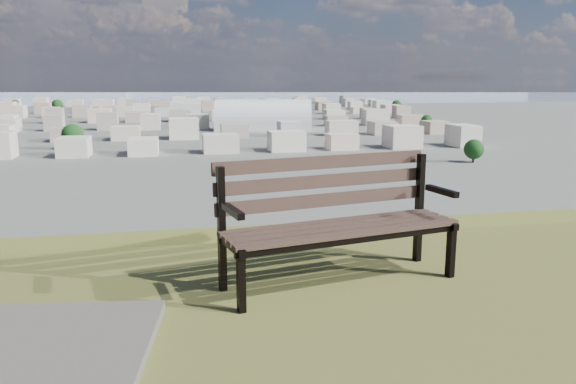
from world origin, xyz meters
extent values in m
cube|color=#453027|center=(-1.32, 2.56, 25.43)|extent=(1.75, 0.44, 0.03)
cube|color=#453027|center=(-1.35, 2.68, 25.43)|extent=(1.75, 0.44, 0.03)
cube|color=#453027|center=(-1.37, 2.80, 25.43)|extent=(1.75, 0.44, 0.03)
cube|color=#453027|center=(-1.40, 2.91, 25.43)|extent=(1.75, 0.44, 0.03)
cube|color=#453027|center=(-1.41, 2.99, 25.59)|extent=(1.74, 0.39, 0.10)
cube|color=#453027|center=(-1.42, 3.01, 25.73)|extent=(1.74, 0.39, 0.10)
cube|color=#453027|center=(-1.42, 3.04, 25.88)|extent=(1.74, 0.39, 0.10)
cube|color=black|center=(-2.15, 2.37, 25.22)|extent=(0.06, 0.07, 0.43)
cube|color=black|center=(-2.24, 2.79, 25.45)|extent=(0.06, 0.07, 0.91)
cube|color=black|center=(-2.19, 2.57, 25.40)|extent=(0.15, 0.49, 0.05)
cube|color=black|center=(-2.18, 2.52, 25.65)|extent=(0.12, 0.36, 0.04)
cube|color=black|center=(-0.49, 2.72, 25.22)|extent=(0.06, 0.07, 0.43)
cube|color=black|center=(-0.58, 3.13, 25.45)|extent=(0.06, 0.07, 0.91)
cube|color=black|center=(-0.53, 2.91, 25.40)|extent=(0.15, 0.49, 0.05)
cube|color=black|center=(-0.52, 2.86, 25.65)|extent=(0.12, 0.36, 0.04)
cube|color=black|center=(-1.32, 2.55, 25.39)|extent=(1.75, 0.40, 0.04)
cube|color=black|center=(-1.40, 2.92, 25.39)|extent=(1.75, 0.40, 0.04)
cube|color=silver|center=(42.06, 283.74, 2.68)|extent=(51.08, 28.43, 5.36)
cylinder|color=white|center=(42.06, 283.74, 5.36)|extent=(51.08, 28.43, 20.38)
cube|color=#A69A8E|center=(-36.00, 200.00, 3.50)|extent=(11.00, 11.00, 7.00)
cube|color=beige|center=(-12.00, 200.00, 3.50)|extent=(11.00, 11.00, 7.00)
cube|color=silver|center=(12.00, 200.00, 3.50)|extent=(11.00, 11.00, 7.00)
cube|color=beige|center=(36.00, 200.00, 3.50)|extent=(11.00, 11.00, 7.00)
cube|color=tan|center=(60.00, 200.00, 3.50)|extent=(11.00, 11.00, 7.00)
cube|color=beige|center=(84.00, 200.00, 3.50)|extent=(11.00, 11.00, 7.00)
cube|color=beige|center=(108.00, 200.00, 3.50)|extent=(11.00, 11.00, 7.00)
cube|color=beige|center=(-72.00, 250.00, 3.50)|extent=(11.00, 11.00, 7.00)
cube|color=silver|center=(-48.00, 250.00, 3.50)|extent=(11.00, 11.00, 7.00)
cube|color=beige|center=(-24.00, 250.00, 3.50)|extent=(11.00, 11.00, 7.00)
cube|color=tan|center=(0.00, 250.00, 3.50)|extent=(11.00, 11.00, 7.00)
cube|color=beige|center=(24.00, 250.00, 3.50)|extent=(11.00, 11.00, 7.00)
cube|color=beige|center=(48.00, 250.00, 3.50)|extent=(11.00, 11.00, 7.00)
cube|color=beige|center=(72.00, 250.00, 3.50)|extent=(11.00, 11.00, 7.00)
cube|color=#A69A8E|center=(96.00, 250.00, 3.50)|extent=(11.00, 11.00, 7.00)
cube|color=beige|center=(120.00, 250.00, 3.50)|extent=(11.00, 11.00, 7.00)
cube|color=tan|center=(-84.00, 300.00, 3.50)|extent=(11.00, 11.00, 7.00)
cube|color=beige|center=(-60.00, 300.00, 3.50)|extent=(11.00, 11.00, 7.00)
cube|color=beige|center=(-36.00, 300.00, 3.50)|extent=(11.00, 11.00, 7.00)
cube|color=beige|center=(-12.00, 300.00, 3.50)|extent=(11.00, 11.00, 7.00)
cube|color=#A69A8E|center=(12.00, 300.00, 3.50)|extent=(11.00, 11.00, 7.00)
cube|color=beige|center=(36.00, 300.00, 3.50)|extent=(11.00, 11.00, 7.00)
cube|color=silver|center=(60.00, 300.00, 3.50)|extent=(11.00, 11.00, 7.00)
cube|color=beige|center=(84.00, 300.00, 3.50)|extent=(11.00, 11.00, 7.00)
cube|color=tan|center=(108.00, 300.00, 3.50)|extent=(11.00, 11.00, 7.00)
cube|color=beige|center=(132.00, 300.00, 3.50)|extent=(11.00, 11.00, 7.00)
cube|color=#A69A8E|center=(-96.00, 350.00, 3.50)|extent=(11.00, 11.00, 7.00)
cube|color=beige|center=(-72.00, 350.00, 3.50)|extent=(11.00, 11.00, 7.00)
cube|color=silver|center=(-48.00, 350.00, 3.50)|extent=(11.00, 11.00, 7.00)
cube|color=beige|center=(-24.00, 350.00, 3.50)|extent=(11.00, 11.00, 7.00)
cube|color=tan|center=(0.00, 350.00, 3.50)|extent=(11.00, 11.00, 7.00)
cube|color=beige|center=(24.00, 350.00, 3.50)|extent=(11.00, 11.00, 7.00)
cube|color=beige|center=(48.00, 350.00, 3.50)|extent=(11.00, 11.00, 7.00)
cube|color=beige|center=(72.00, 350.00, 3.50)|extent=(11.00, 11.00, 7.00)
cube|color=#A69A8E|center=(96.00, 350.00, 3.50)|extent=(11.00, 11.00, 7.00)
cube|color=beige|center=(120.00, 350.00, 3.50)|extent=(11.00, 11.00, 7.00)
cube|color=silver|center=(144.00, 350.00, 3.50)|extent=(11.00, 11.00, 7.00)
cube|color=beige|center=(-108.00, 400.00, 3.50)|extent=(11.00, 11.00, 7.00)
cube|color=beige|center=(-84.00, 400.00, 3.50)|extent=(11.00, 11.00, 7.00)
cube|color=beige|center=(-60.00, 400.00, 3.50)|extent=(11.00, 11.00, 7.00)
cube|color=#A69A8E|center=(-36.00, 400.00, 3.50)|extent=(11.00, 11.00, 7.00)
cube|color=beige|center=(-12.00, 400.00, 3.50)|extent=(11.00, 11.00, 7.00)
cube|color=silver|center=(12.00, 400.00, 3.50)|extent=(11.00, 11.00, 7.00)
cube|color=beige|center=(36.00, 400.00, 3.50)|extent=(11.00, 11.00, 7.00)
cube|color=tan|center=(60.00, 400.00, 3.50)|extent=(11.00, 11.00, 7.00)
cube|color=beige|center=(84.00, 400.00, 3.50)|extent=(11.00, 11.00, 7.00)
cube|color=beige|center=(108.00, 400.00, 3.50)|extent=(11.00, 11.00, 7.00)
cube|color=beige|center=(132.00, 400.00, 3.50)|extent=(11.00, 11.00, 7.00)
cube|color=#A69A8E|center=(156.00, 400.00, 3.50)|extent=(11.00, 11.00, 7.00)
cube|color=beige|center=(-120.00, 450.00, 3.50)|extent=(11.00, 11.00, 7.00)
cube|color=tan|center=(-96.00, 450.00, 3.50)|extent=(11.00, 11.00, 7.00)
cube|color=beige|center=(-72.00, 450.00, 3.50)|extent=(11.00, 11.00, 7.00)
cube|color=beige|center=(-48.00, 450.00, 3.50)|extent=(11.00, 11.00, 7.00)
cube|color=beige|center=(-24.00, 450.00, 3.50)|extent=(11.00, 11.00, 7.00)
cube|color=#A69A8E|center=(0.00, 450.00, 3.50)|extent=(11.00, 11.00, 7.00)
cube|color=beige|center=(24.00, 450.00, 3.50)|extent=(11.00, 11.00, 7.00)
cube|color=silver|center=(48.00, 450.00, 3.50)|extent=(11.00, 11.00, 7.00)
cube|color=beige|center=(72.00, 450.00, 3.50)|extent=(11.00, 11.00, 7.00)
cube|color=tan|center=(96.00, 450.00, 3.50)|extent=(11.00, 11.00, 7.00)
cube|color=beige|center=(120.00, 450.00, 3.50)|extent=(11.00, 11.00, 7.00)
cube|color=beige|center=(144.00, 450.00, 3.50)|extent=(11.00, 11.00, 7.00)
cube|color=beige|center=(168.00, 450.00, 3.50)|extent=(11.00, 11.00, 7.00)
cube|color=silver|center=(-132.00, 500.00, 3.50)|extent=(11.00, 11.00, 7.00)
cube|color=beige|center=(-108.00, 500.00, 3.50)|extent=(11.00, 11.00, 7.00)
cube|color=tan|center=(-84.00, 500.00, 3.50)|extent=(11.00, 11.00, 7.00)
cube|color=beige|center=(-60.00, 500.00, 3.50)|extent=(11.00, 11.00, 7.00)
cube|color=beige|center=(-36.00, 500.00, 3.50)|extent=(11.00, 11.00, 7.00)
cube|color=beige|center=(-12.00, 500.00, 3.50)|extent=(11.00, 11.00, 7.00)
cube|color=#A69A8E|center=(12.00, 500.00, 3.50)|extent=(11.00, 11.00, 7.00)
cube|color=beige|center=(36.00, 500.00, 3.50)|extent=(11.00, 11.00, 7.00)
cube|color=silver|center=(60.00, 500.00, 3.50)|extent=(11.00, 11.00, 7.00)
cube|color=beige|center=(84.00, 500.00, 3.50)|extent=(11.00, 11.00, 7.00)
cube|color=tan|center=(108.00, 500.00, 3.50)|extent=(11.00, 11.00, 7.00)
cube|color=beige|center=(132.00, 500.00, 3.50)|extent=(11.00, 11.00, 7.00)
cube|color=beige|center=(156.00, 500.00, 3.50)|extent=(11.00, 11.00, 7.00)
cube|color=beige|center=(180.00, 500.00, 3.50)|extent=(11.00, 11.00, 7.00)
cube|color=silver|center=(-144.00, 550.00, 3.50)|extent=(11.00, 11.00, 7.00)
cube|color=beige|center=(-120.00, 550.00, 3.50)|extent=(11.00, 11.00, 7.00)
cube|color=tan|center=(-96.00, 550.00, 3.50)|extent=(11.00, 11.00, 7.00)
cube|color=beige|center=(-72.00, 550.00, 3.50)|extent=(11.00, 11.00, 7.00)
cube|color=beige|center=(-48.00, 550.00, 3.50)|extent=(11.00, 11.00, 7.00)
cube|color=beige|center=(-24.00, 550.00, 3.50)|extent=(11.00, 11.00, 7.00)
cube|color=#A69A8E|center=(0.00, 550.00, 3.50)|extent=(11.00, 11.00, 7.00)
cube|color=beige|center=(24.00, 550.00, 3.50)|extent=(11.00, 11.00, 7.00)
cube|color=silver|center=(48.00, 550.00, 3.50)|extent=(11.00, 11.00, 7.00)
cube|color=beige|center=(72.00, 550.00, 3.50)|extent=(11.00, 11.00, 7.00)
cube|color=tan|center=(96.00, 550.00, 3.50)|extent=(11.00, 11.00, 7.00)
cube|color=beige|center=(120.00, 550.00, 3.50)|extent=(11.00, 11.00, 7.00)
cube|color=beige|center=(144.00, 550.00, 3.50)|extent=(11.00, 11.00, 7.00)
cube|color=beige|center=(168.00, 550.00, 3.50)|extent=(11.00, 11.00, 7.00)
cube|color=#A69A8E|center=(192.00, 550.00, 3.50)|extent=(11.00, 11.00, 7.00)
cylinder|color=#38261C|center=(90.00, 160.00, 1.05)|extent=(0.80, 0.80, 2.10)
sphere|color=black|center=(90.00, 160.00, 4.20)|extent=(6.30, 6.30, 6.30)
cylinder|color=#38261C|center=(-40.00, 220.00, 1.35)|extent=(0.80, 0.80, 2.70)
sphere|color=black|center=(-40.00, 220.00, 5.40)|extent=(8.10, 8.10, 8.10)
cylinder|color=#38261C|center=(130.00, 280.00, 0.97)|extent=(0.80, 0.80, 1.95)
sphere|color=black|center=(130.00, 280.00, 3.90)|extent=(5.85, 5.85, 5.85)
cylinder|color=#38261C|center=(60.00, 400.00, 1.12)|extent=(0.80, 0.80, 2.25)
sphere|color=black|center=(60.00, 400.00, 4.50)|extent=(6.75, 6.75, 6.75)
cylinder|color=#38261C|center=(-90.00, 460.00, 1.43)|extent=(0.80, 0.80, 2.85)
sphere|color=black|center=(-90.00, 460.00, 5.70)|extent=(8.55, 8.55, 8.55)
cylinder|color=#38261C|center=(-130.00, 500.00, 1.20)|extent=(0.80, 0.80, 2.40)
sphere|color=black|center=(-130.00, 500.00, 4.80)|extent=(7.20, 7.20, 7.20)
cylinder|color=#38261C|center=(40.00, 300.00, 1.05)|extent=(0.80, 0.80, 2.10)
sphere|color=black|center=(40.00, 300.00, 4.20)|extent=(6.30, 6.30, 6.30)
cylinder|color=#38261C|center=(170.00, 420.00, 1.27)|extent=(0.80, 0.80, 2.55)
sphere|color=black|center=(170.00, 420.00, 5.10)|extent=(7.65, 7.65, 7.65)
cube|color=#94A9BC|center=(0.00, 900.00, 0.00)|extent=(2400.00, 700.00, 0.12)
cube|color=#8489A3|center=(150.00, 1390.00, 22.50)|extent=(700.00, 220.00, 45.00)
cube|color=#8489A3|center=(650.00, 1430.00, 30.00)|extent=(500.00, 220.00, 60.00)
camera|label=1|loc=(-2.54, -1.08, 26.52)|focal=35.00mm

